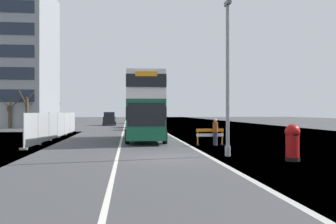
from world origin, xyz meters
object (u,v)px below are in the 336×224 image
Objects in this scene: pedestrian_at_kerb at (215,132)px; car_oncoming_near at (143,121)px; lamppost_foreground at (228,83)px; roadworks_barrier at (210,135)px; car_receding_far at (109,119)px; car_receding_mid at (136,121)px; red_pillar_postbox at (292,141)px; car_far_side at (135,118)px; double_decker_bus at (146,106)px.

car_oncoming_near is at bearing 100.14° from pedestrian_at_kerb.
lamppost_foreground reaches higher than car_oncoming_near.
pedestrian_at_kerb is (3.85, -21.56, -0.14)m from car_oncoming_near.
car_receding_far is (-8.44, 37.05, 0.33)m from roadworks_barrier.
pedestrian_at_kerb is at bearing -76.75° from car_receding_far.
car_oncoming_near is 0.92× the size of car_receding_mid.
lamppost_foreground is 27.72m from car_oncoming_near.
lamppost_foreground reaches higher than pedestrian_at_kerb.
lamppost_foreground is at bearing 139.30° from red_pillar_postbox.
car_receding_far is 1.06× the size of car_far_side.
double_decker_bus reaches higher than roadworks_barrier.
car_oncoming_near is (0.48, 16.80, -1.63)m from double_decker_bus.
lamppost_foreground is 1.93× the size of car_oncoming_near.
car_receding_far is at bearing -114.16° from car_far_side.
double_decker_bus is 2.33× the size of car_receding_far.
car_receding_mid is (-6.23, 36.31, 0.03)m from red_pillar_postbox.
lamppost_foreground is at bearing -79.52° from car_receding_far.
red_pillar_postbox is at bearing -64.91° from double_decker_bus.
double_decker_bus is 2.47× the size of car_far_side.
car_receding_mid is (-0.77, 6.82, -0.09)m from car_oncoming_near.
red_pillar_postbox is 0.90× the size of roadworks_barrier.
roadworks_barrier is 38.00m from car_receding_far.
roadworks_barrier is 46.99m from car_far_side.
pedestrian_at_kerb is at bearing -84.67° from car_far_side.
roadworks_barrier is (0.47, 6.03, -2.95)m from lamppost_foreground.
car_far_side is at bearing 90.07° from double_decker_bus.
lamppost_foreground is 43.89m from car_receding_far.
car_oncoming_near is (-3.53, 21.39, 0.33)m from roadworks_barrier.
pedestrian_at_kerb is at bearing -27.12° from roadworks_barrier.
car_far_side is (-3.58, 52.85, -2.61)m from lamppost_foreground.
pedestrian_at_kerb is (4.62, -28.38, -0.05)m from car_receding_mid.
pedestrian_at_kerb is at bearing -80.75° from car_receding_mid.
double_decker_bus reaches higher than red_pillar_postbox.
lamppost_foreground is 1.75× the size of car_receding_far.
car_far_side is at bearing 65.84° from car_receding_far.
car_receding_mid is 0.99× the size of car_receding_far.
double_decker_bus is at bearing -82.23° from car_receding_far.
red_pillar_postbox is at bearing -40.70° from lamppost_foreground.
car_receding_mid is at bearing 96.38° from lamppost_foreground.
car_receding_far is at bearing 100.48° from lamppost_foreground.
car_oncoming_near reaches higher than car_receding_mid.
roadworks_barrier is 0.42× the size of car_receding_far.
car_oncoming_near is 6.86m from car_receding_mid.
lamppost_foreground reaches higher than red_pillar_postbox.
double_decker_bus is at bearing -89.29° from car_receding_mid.
roadworks_barrier is (-1.93, 8.10, -0.21)m from red_pillar_postbox.
car_oncoming_near is at bearing 96.37° from lamppost_foreground.
lamppost_foreground is at bearing -97.71° from pedestrian_at_kerb.
car_far_side is at bearing 94.95° from roadworks_barrier.
lamppost_foreground is at bearing -86.12° from car_far_side.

